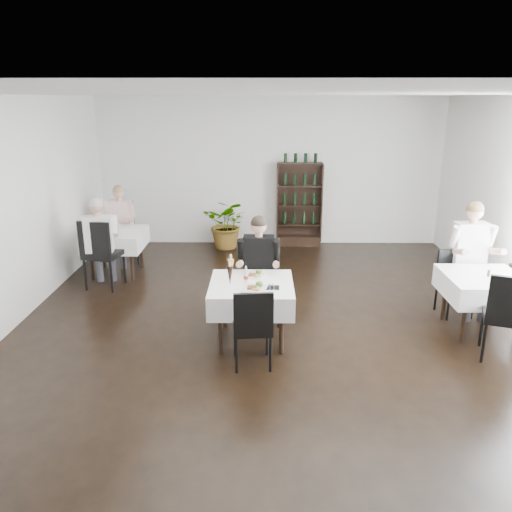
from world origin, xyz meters
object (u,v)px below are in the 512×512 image
Objects in this scene: potted_tree at (228,224)px; diner_main at (258,262)px; main_table at (251,294)px; wine_shelf at (299,205)px.

potted_tree is 3.61m from diner_main.
potted_tree is at bearing 100.33° from diner_main.
diner_main reaches higher than main_table.
potted_tree reaches higher than main_table.
wine_shelf reaches higher than main_table.
main_table is at bearing -98.42° from diner_main.
wine_shelf is 1.70× the size of main_table.
main_table is at bearing -82.21° from potted_tree.
potted_tree is 0.69× the size of diner_main.
potted_tree is at bearing -171.49° from wine_shelf.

